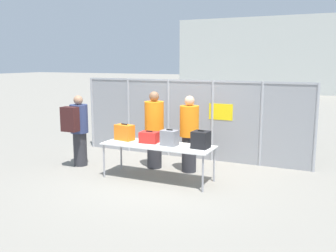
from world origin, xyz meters
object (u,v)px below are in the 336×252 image
at_px(suitcase_red, 149,137).
at_px(traveler_hooded, 78,128).
at_px(suitcase_black, 201,140).
at_px(suitcase_orange, 124,132).
at_px(suitcase_grey, 170,138).
at_px(inspection_table, 158,147).
at_px(security_worker_far, 189,133).
at_px(utility_trailer, 236,130).
at_px(security_worker_near, 154,129).

bearing_deg(suitcase_red, traveler_hooded, 178.73).
xyz_separation_m(suitcase_red, suitcase_black, (1.17, -0.02, 0.05)).
bearing_deg(suitcase_orange, traveler_hooded, 178.45).
height_order(suitcase_red, traveler_hooded, traveler_hooded).
distance_m(suitcase_orange, suitcase_grey, 1.13).
bearing_deg(suitcase_black, inspection_table, -175.56).
xyz_separation_m(traveler_hooded, security_worker_far, (2.56, 0.66, -0.04)).
bearing_deg(utility_trailer, suitcase_grey, -93.65).
relative_size(suitcase_orange, suitcase_grey, 1.30).
bearing_deg(suitcase_red, utility_trailer, 79.67).
height_order(suitcase_orange, utility_trailer, suitcase_orange).
bearing_deg(suitcase_orange, security_worker_near, 59.14).
relative_size(security_worker_near, utility_trailer, 0.47).
bearing_deg(utility_trailer, security_worker_far, -92.35).
xyz_separation_m(suitcase_red, security_worker_far, (0.63, 0.71, 0.02)).
relative_size(suitcase_black, utility_trailer, 0.10).
bearing_deg(suitcase_black, suitcase_orange, 179.04).
distance_m(suitcase_red, traveler_hooded, 1.92).
xyz_separation_m(suitcase_orange, security_worker_far, (1.26, 0.70, -0.04)).
bearing_deg(suitcase_orange, utility_trailer, 71.86).
bearing_deg(security_worker_near, suitcase_orange, 46.29).
relative_size(security_worker_far, utility_trailer, 0.45).
bearing_deg(suitcase_black, suitcase_grey, -176.27).
bearing_deg(utility_trailer, inspection_table, -96.93).
bearing_deg(traveler_hooded, suitcase_grey, -13.70).
bearing_deg(suitcase_grey, utility_trailer, 86.35).
height_order(suitcase_black, security_worker_far, security_worker_far).
distance_m(suitcase_red, suitcase_grey, 0.51).
bearing_deg(traveler_hooded, security_worker_far, 3.43).
xyz_separation_m(suitcase_black, security_worker_far, (-0.54, 0.73, -0.03)).
distance_m(traveler_hooded, utility_trailer, 5.06).
bearing_deg(suitcase_grey, suitcase_black, 3.73).
bearing_deg(security_worker_far, suitcase_grey, 56.52).
bearing_deg(inspection_table, traveler_hooded, 176.39).
distance_m(security_worker_far, utility_trailer, 3.62).
xyz_separation_m(security_worker_near, utility_trailer, (1.00, 3.61, -0.55)).
xyz_separation_m(inspection_table, suitcase_black, (0.92, 0.07, 0.22)).
bearing_deg(security_worker_near, inspection_table, 108.66).
bearing_deg(security_worker_near, security_worker_far, 169.37).
bearing_deg(suitcase_black, suitcase_red, 178.89).
xyz_separation_m(suitcase_orange, security_worker_near, (0.40, 0.67, 0.00)).
bearing_deg(inspection_table, utility_trailer, 83.07).
height_order(suitcase_orange, suitcase_grey, suitcase_orange).
distance_m(suitcase_red, security_worker_far, 0.95).
bearing_deg(traveler_hooded, inspection_table, -14.74).
bearing_deg(inspection_table, security_worker_far, 64.30).
height_order(suitcase_black, traveler_hooded, traveler_hooded).
height_order(inspection_table, suitcase_orange, suitcase_orange).
bearing_deg(inspection_table, suitcase_grey, 6.29).
height_order(suitcase_grey, suitcase_black, suitcase_black).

